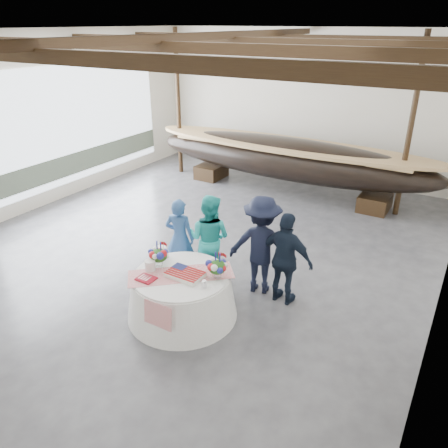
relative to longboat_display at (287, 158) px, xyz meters
The scene contains 13 objects.
floor 4.28m from the longboat_display, 94.56° to the right, with size 10.00×12.00×0.01m, color #3D3D42.
wall_back 2.25m from the longboat_display, 100.03° to the left, with size 10.00×0.02×4.50m, color silver.
wall_left 6.85m from the longboat_display, 142.19° to the right, with size 0.02×12.00×4.50m, color silver.
ceiling 5.40m from the longboat_display, 94.56° to the right, with size 10.00×12.00×0.01m, color white.
pavilion_structure 4.52m from the longboat_display, 95.53° to the right, with size 9.80×11.76×4.50m.
open_bay 6.19m from the longboat_display, 149.28° to the right, with size 0.03×7.00×3.20m.
longboat_display is the anchor object (origin of this frame).
banquet_table 6.56m from the longboat_display, 82.09° to the right, with size 1.89×1.89×0.81m.
tabletop_items 6.44m from the longboat_display, 82.23° to the right, with size 1.68×1.56×0.40m.
guest_woman_blue 5.38m from the longboat_display, 89.11° to the right, with size 0.59×0.39×1.62m, color navy.
guest_woman_teal 5.25m from the longboat_display, 82.78° to the right, with size 0.85×0.66×1.76m, color #21ABA6.
guest_man_left 5.34m from the longboat_display, 71.51° to the right, with size 1.22×0.70×1.89m, color black.
guest_man_right 5.65m from the longboat_display, 66.72° to the right, with size 1.02×0.42×1.73m, color black.
Camera 1 is at (5.05, -7.31, 4.65)m, focal length 35.00 mm.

